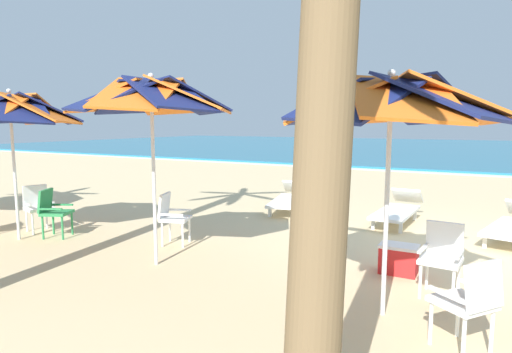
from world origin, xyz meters
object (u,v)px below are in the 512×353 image
beach_umbrella_1 (151,98)px  plastic_chair_2 (172,215)px  sun_lounger_2 (289,198)px  plastic_chair_5 (38,205)px  sun_lounger_1 (398,209)px  cooler_box (399,259)px  plastic_chair_1 (442,254)px  plastic_chair_4 (53,210)px  beach_umbrella_2 (10,110)px  plastic_chair_0 (469,299)px  beach_umbrella_0 (391,103)px

beach_umbrella_1 → plastic_chair_2: (-0.47, 0.94, -1.87)m
sun_lounger_2 → plastic_chair_2: bearing=-99.0°
plastic_chair_5 → sun_lounger_2: 5.27m
plastic_chair_5 → sun_lounger_1: bearing=34.0°
plastic_chair_2 → plastic_chair_5: bearing=-169.8°
beach_umbrella_1 → cooler_box: size_ratio=5.42×
plastic_chair_1 → beach_umbrella_1: beach_umbrella_1 is taller
plastic_chair_4 → sun_lounger_2: plastic_chair_4 is taller
beach_umbrella_1 → beach_umbrella_2: (-3.02, -0.13, -0.13)m
plastic_chair_0 → plastic_chair_5: 7.39m
plastic_chair_5 → plastic_chair_2: bearing=10.2°
plastic_chair_0 → beach_umbrella_1: beach_umbrella_1 is taller
beach_umbrella_0 → plastic_chair_0: beach_umbrella_0 is taller
plastic_chair_5 → cooler_box: 6.48m
beach_umbrella_2 → plastic_chair_4: bearing=47.5°
cooler_box → beach_umbrella_0: bearing=-86.4°
plastic_chair_5 → sun_lounger_2: plastic_chair_5 is taller
beach_umbrella_0 → plastic_chair_1: beach_umbrella_0 is taller
beach_umbrella_1 → sun_lounger_2: (0.09, 4.48, -2.09)m
beach_umbrella_0 → sun_lounger_1: beach_umbrella_0 is taller
plastic_chair_0 → cooler_box: bearing=116.7°
sun_lounger_2 → plastic_chair_4: bearing=-123.0°
beach_umbrella_1 → plastic_chair_4: beach_umbrella_1 is taller
plastic_chair_4 → sun_lounger_1: bearing=38.1°
beach_umbrella_1 → sun_lounger_1: size_ratio=1.25×
plastic_chair_2 → beach_umbrella_2: 3.26m
beach_umbrella_2 → cooler_box: beach_umbrella_2 is taller
beach_umbrella_1 → plastic_chair_5: (-3.27, 0.43, -1.87)m
plastic_chair_0 → sun_lounger_1: size_ratio=0.40×
beach_umbrella_0 → plastic_chair_1: 1.99m
plastic_chair_1 → cooler_box: size_ratio=1.73×
beach_umbrella_1 → plastic_chair_4: (-2.63, 0.29, -1.87)m
plastic_chair_2 → sun_lounger_2: size_ratio=0.39×
plastic_chair_5 → plastic_chair_4: bearing=-12.7°
plastic_chair_1 → plastic_chair_5: (-6.99, -0.33, 0.00)m
beach_umbrella_0 → beach_umbrella_1: 3.23m
plastic_chair_1 → plastic_chair_4: same height
plastic_chair_0 → beach_umbrella_1: bearing=172.7°
beach_umbrella_2 → sun_lounger_1: bearing=38.9°
plastic_chair_4 → cooler_box: (5.78, 1.00, -0.30)m
plastic_chair_0 → plastic_chair_4: bearing=173.1°
beach_umbrella_1 → sun_lounger_2: beach_umbrella_1 is taller
plastic_chair_1 → beach_umbrella_2: (-6.73, -0.89, 1.75)m
plastic_chair_0 → plastic_chair_1: (-0.34, 1.28, 0.00)m
plastic_chair_0 → sun_lounger_2: bearing=128.3°
plastic_chair_1 → plastic_chair_5: size_ratio=1.00×
sun_lounger_1 → beach_umbrella_1: bearing=-120.4°
sun_lounger_1 → plastic_chair_0: bearing=-73.2°
beach_umbrella_2 → sun_lounger_1: size_ratio=1.20×
plastic_chair_2 → cooler_box: plastic_chair_2 is taller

